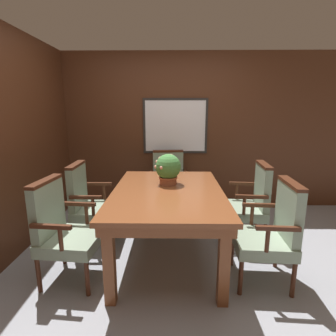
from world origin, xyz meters
TOP-DOWN VIEW (x-y plane):
  - ground_plane at (0.00, 0.00)m, footprint 14.00×14.00m
  - wall_back at (0.00, 1.86)m, footprint 7.20×0.08m
  - dining_table at (0.02, 0.23)m, footprint 1.14×1.65m
  - chair_right_near at (0.97, -0.17)m, footprint 0.53×0.58m
  - chair_left_far at (-0.93, 0.57)m, footprint 0.52×0.56m
  - chair_head_far at (0.01, 1.47)m, footprint 0.59×0.55m
  - chair_right_far at (1.00, 0.61)m, footprint 0.54×0.58m
  - chair_left_near at (-0.95, -0.16)m, footprint 0.55×0.59m
  - potted_plant at (0.02, 0.45)m, footprint 0.29×0.28m

SIDE VIEW (x-z plane):
  - ground_plane at x=0.00m, z-range 0.00..0.00m
  - chair_right_near at x=0.97m, z-range 0.02..0.99m
  - chair_left_far at x=-0.93m, z-range 0.02..0.99m
  - chair_head_far at x=0.01m, z-range 0.02..0.99m
  - chair_right_far at x=1.00m, z-range 0.02..0.99m
  - chair_left_near at x=-0.95m, z-range 0.02..0.99m
  - dining_table at x=0.02m, z-range 0.29..1.05m
  - potted_plant at x=0.02m, z-range 0.77..1.11m
  - wall_back at x=0.00m, z-range 0.00..2.45m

